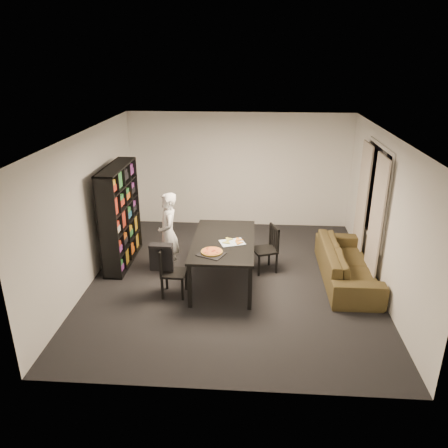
# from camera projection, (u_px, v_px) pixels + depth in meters

# --- Properties ---
(room) EXTENTS (5.01, 5.51, 2.61)m
(room) POSITION_uv_depth(u_px,v_px,m) (233.00, 212.00, 7.36)
(room) COLOR black
(room) RESTS_ON ground
(window_pane) EXTENTS (0.02, 1.40, 1.60)m
(window_pane) POSITION_uv_depth(u_px,v_px,m) (376.00, 193.00, 7.68)
(window_pane) COLOR black
(window_pane) RESTS_ON room
(window_frame) EXTENTS (0.03, 1.52, 1.72)m
(window_frame) POSITION_uv_depth(u_px,v_px,m) (375.00, 193.00, 7.68)
(window_frame) COLOR white
(window_frame) RESTS_ON room
(curtain_left) EXTENTS (0.03, 0.70, 2.25)m
(curtain_left) POSITION_uv_depth(u_px,v_px,m) (376.00, 222.00, 7.33)
(curtain_left) COLOR beige
(curtain_left) RESTS_ON room
(curtain_right) EXTENTS (0.03, 0.70, 2.25)m
(curtain_right) POSITION_uv_depth(u_px,v_px,m) (362.00, 202.00, 8.30)
(curtain_right) COLOR beige
(curtain_right) RESTS_ON room
(bookshelf) EXTENTS (0.35, 1.50, 1.90)m
(bookshelf) POSITION_uv_depth(u_px,v_px,m) (120.00, 216.00, 8.18)
(bookshelf) COLOR black
(bookshelf) RESTS_ON room
(dining_table) EXTENTS (1.06, 1.90, 0.79)m
(dining_table) POSITION_uv_depth(u_px,v_px,m) (224.00, 244.00, 7.54)
(dining_table) COLOR black
(dining_table) RESTS_ON room
(chair_left) EXTENTS (0.40, 0.40, 0.84)m
(chair_left) POSITION_uv_depth(u_px,v_px,m) (169.00, 268.00, 7.20)
(chair_left) COLOR black
(chair_left) RESTS_ON room
(chair_right) EXTENTS (0.52, 0.52, 0.87)m
(chair_right) POSITION_uv_depth(u_px,v_px,m) (269.00, 245.00, 8.02)
(chair_right) COLOR black
(chair_right) RESTS_ON room
(draped_jacket) EXTENTS (0.39, 0.17, 0.47)m
(draped_jacket) POSITION_uv_depth(u_px,v_px,m) (161.00, 256.00, 7.13)
(draped_jacket) COLOR black
(draped_jacket) RESTS_ON chair_left
(person) EXTENTS (0.50, 0.63, 1.52)m
(person) POSITION_uv_depth(u_px,v_px,m) (168.00, 234.00, 7.86)
(person) COLOR white
(person) RESTS_ON room
(baking_tray) EXTENTS (0.50, 0.46, 0.01)m
(baking_tray) POSITION_uv_depth(u_px,v_px,m) (211.00, 254.00, 6.98)
(baking_tray) COLOR black
(baking_tray) RESTS_ON dining_table
(pepperoni_pizza) EXTENTS (0.35, 0.35, 0.03)m
(pepperoni_pizza) POSITION_uv_depth(u_px,v_px,m) (212.00, 252.00, 7.02)
(pepperoni_pizza) COLOR olive
(pepperoni_pizza) RESTS_ON dining_table
(kitchen_towel) EXTENTS (0.48, 0.42, 0.01)m
(kitchen_towel) POSITION_uv_depth(u_px,v_px,m) (232.00, 242.00, 7.41)
(kitchen_towel) COLOR white
(kitchen_towel) RESTS_ON dining_table
(pizza_slices) EXTENTS (0.44, 0.41, 0.01)m
(pizza_slices) POSITION_uv_depth(u_px,v_px,m) (233.00, 241.00, 7.44)
(pizza_slices) COLOR gold
(pizza_slices) RESTS_ON dining_table
(sofa) EXTENTS (0.85, 2.18, 0.64)m
(sofa) POSITION_uv_depth(u_px,v_px,m) (347.00, 263.00, 7.73)
(sofa) COLOR #41331A
(sofa) RESTS_ON room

